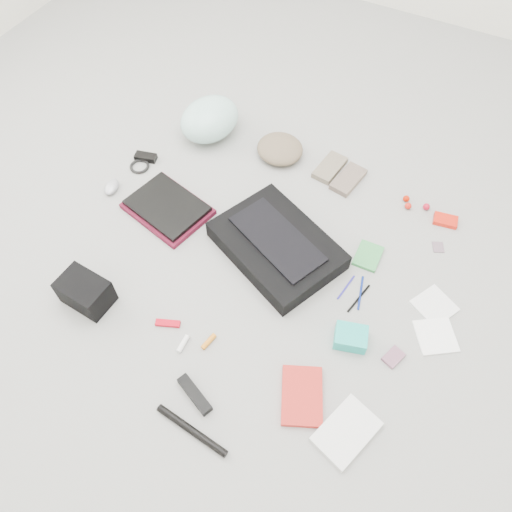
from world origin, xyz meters
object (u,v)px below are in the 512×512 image
at_px(messenger_bag, 277,246).
at_px(camera_bag, 85,292).
at_px(accordion_wallet, 351,337).
at_px(book_red, 302,396).
at_px(bike_helmet, 210,119).
at_px(laptop, 167,206).

distance_m(messenger_bag, camera_bag, 0.74).
bearing_deg(accordion_wallet, book_red, -120.06).
distance_m(camera_bag, book_red, 0.86).
height_order(bike_helmet, camera_bag, bike_helmet).
height_order(camera_bag, book_red, camera_bag).
relative_size(bike_helmet, camera_bag, 1.65).
bearing_deg(messenger_bag, laptop, -153.35).
distance_m(bike_helmet, accordion_wallet, 1.20).
bearing_deg(bike_helmet, camera_bag, -71.67).
distance_m(book_red, accordion_wallet, 0.27).
bearing_deg(accordion_wallet, laptop, 151.40).
height_order(book_red, accordion_wallet, accordion_wallet).
xyz_separation_m(messenger_bag, camera_bag, (-0.52, -0.52, 0.02)).
bearing_deg(book_red, accordion_wallet, 51.78).
bearing_deg(laptop, camera_bag, -79.22).
bearing_deg(laptop, messenger_bag, 16.39).
distance_m(messenger_bag, bike_helmet, 0.75).
bearing_deg(book_red, camera_bag, 157.97).
bearing_deg(book_red, bike_helmet, 109.56).
bearing_deg(accordion_wallet, bike_helmet, 128.77).
distance_m(messenger_bag, book_red, 0.60).
bearing_deg(camera_bag, bike_helmet, 96.97).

